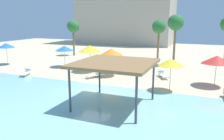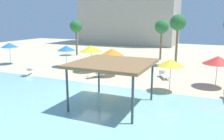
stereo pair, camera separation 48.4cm
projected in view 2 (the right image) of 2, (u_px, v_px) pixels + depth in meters
ground_plane at (92, 90)px, 18.20m from camera, size 80.00×80.00×0.00m
lagoon_water at (49, 114)px, 13.51m from camera, size 44.00×13.50×0.04m
shade_pavilion at (113, 64)px, 14.21m from camera, size 4.79×4.79×2.92m
beach_umbrella_yellow_0 at (91, 49)px, 24.14m from camera, size 2.46×2.46×2.84m
beach_umbrella_orange_1 at (112, 52)px, 22.31m from camera, size 2.31×2.31×2.72m
beach_umbrella_red_2 at (218, 60)px, 18.52m from camera, size 2.41×2.41×2.61m
beach_umbrella_blue_4 at (66, 48)px, 26.72m from camera, size 2.10×2.10×2.52m
beach_umbrella_blue_5 at (9, 45)px, 28.27m from camera, size 2.04×2.04×2.69m
beach_umbrella_yellow_6 at (171, 63)px, 17.29m from camera, size 2.03×2.03×2.58m
lounge_chair_0 at (97, 74)px, 22.09m from camera, size 1.56×1.91×0.74m
lounge_chair_1 at (27, 72)px, 23.04m from camera, size 1.31×1.98×0.74m
lounge_chair_2 at (164, 75)px, 21.87m from camera, size 1.38×1.96×0.74m
palm_tree_1 at (178, 24)px, 26.69m from camera, size 1.90×1.90×6.13m
palm_tree_2 at (162, 27)px, 31.05m from camera, size 1.90×1.90×5.53m
palm_tree_3 at (76, 27)px, 35.03m from camera, size 1.90×1.90×5.46m
hotel_block_0 at (130, 1)px, 51.77m from camera, size 21.52×10.45×19.45m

